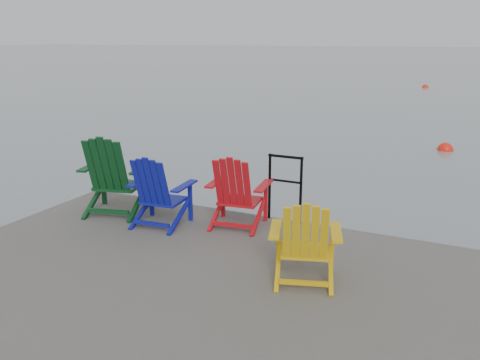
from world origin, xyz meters
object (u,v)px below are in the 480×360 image
at_px(chair_red, 237,191).
at_px(buoy_b, 425,87).
at_px(buoy_a, 445,150).
at_px(handrail, 285,182).
at_px(chair_yellow, 305,240).
at_px(chair_green, 114,175).
at_px(chair_blue, 159,191).

xyz_separation_m(chair_red, buoy_b, (-0.52, 27.37, -0.98)).
height_order(chair_red, buoy_a, chair_red).
distance_m(handrail, chair_red, 0.68).
distance_m(chair_red, chair_yellow, 1.71).
bearing_deg(chair_green, chair_yellow, -30.25).
xyz_separation_m(chair_red, chair_yellow, (1.29, -1.12, -0.03)).
relative_size(chair_red, chair_yellow, 1.07).
bearing_deg(buoy_a, chair_yellow, -93.91).
relative_size(handrail, buoy_b, 2.40).
bearing_deg(chair_green, chair_blue, -23.81).
distance_m(chair_green, buoy_b, 27.68).
xyz_separation_m(handrail, chair_green, (-2.23, -0.74, 0.02)).
xyz_separation_m(buoy_a, buoy_b, (-2.49, 18.70, 0.00)).
distance_m(chair_green, chair_red, 1.78).
bearing_deg(buoy_b, buoy_a, -82.43).
xyz_separation_m(chair_green, buoy_b, (1.23, 27.63, -1.06)).
bearing_deg(chair_green, handrail, 3.83).
bearing_deg(chair_yellow, chair_blue, 144.16).
height_order(handrail, chair_blue, chair_blue).
distance_m(handrail, chair_yellow, 1.80).
relative_size(chair_red, buoy_a, 2.32).
bearing_deg(buoy_b, chair_green, -92.55).
xyz_separation_m(chair_blue, buoy_a, (2.89, 9.07, -0.97)).
distance_m(buoy_a, buoy_b, 18.86).
height_order(chair_blue, chair_yellow, chair_blue).
relative_size(chair_blue, buoy_a, 2.28).
bearing_deg(chair_green, buoy_b, 73.01).
height_order(handrail, buoy_b, handrail).
relative_size(chair_green, chair_red, 1.16).
bearing_deg(buoy_b, chair_yellow, -86.36).
relative_size(handrail, chair_blue, 0.96).
bearing_deg(chair_red, chair_yellow, -49.04).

